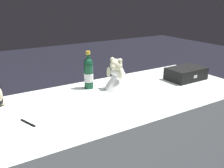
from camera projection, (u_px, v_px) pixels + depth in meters
The scene contains 5 objects.
reception_table at pixel (112, 145), 1.90m from camera, with size 2.04×0.84×0.74m, color white.
teddy_bear_bride at pixel (117, 75), 1.93m from camera, with size 0.23×0.21×0.24m.
champagne_bottle at pixel (89, 73), 1.93m from camera, with size 0.07×0.07×0.28m.
signing_pen at pixel (27, 123), 1.42m from camera, with size 0.05×0.13×0.01m.
gift_case_black at pixel (186, 74), 2.16m from camera, with size 0.32×0.21×0.10m.
Camera 1 is at (-0.88, -1.40, 1.40)m, focal length 41.71 mm.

